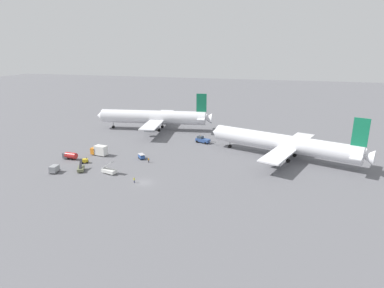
# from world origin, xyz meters

# --- Properties ---
(ground_plane) EXTENTS (600.00, 600.00, 0.00)m
(ground_plane) POSITION_xyz_m (0.00, 0.00, 0.00)
(ground_plane) COLOR slate
(airliner_at_gate_left) EXTENTS (52.77, 41.37, 16.66)m
(airliner_at_gate_left) POSITION_xyz_m (-19.22, 56.41, 5.75)
(airliner_at_gate_left) COLOR silver
(airliner_at_gate_left) RESTS_ON ground
(airliner_being_pushed) EXTENTS (53.10, 38.67, 16.50)m
(airliner_being_pushed) POSITION_xyz_m (37.00, 31.46, 5.16)
(airliner_being_pushed) COLOR silver
(airliner_being_pushed) RESTS_ON ground
(pushback_tug) EXTENTS (8.71, 4.28, 2.83)m
(pushback_tug) POSITION_xyz_m (6.63, 42.04, 1.19)
(pushback_tug) COLOR #2D4C8C
(pushback_tug) RESTS_ON ground
(gse_container_dolly_flat) EXTENTS (2.54, 3.43, 2.15)m
(gse_container_dolly_flat) POSITION_xyz_m (-28.80, -0.16, 1.17)
(gse_container_dolly_flat) COLOR slate
(gse_container_dolly_flat) RESTS_ON ground
(gse_stair_truck_yellow) EXTENTS (4.92, 3.12, 4.06)m
(gse_stair_truck_yellow) POSITION_xyz_m (-12.65, 3.47, 1.03)
(gse_stair_truck_yellow) COLOR silver
(gse_stair_truck_yellow) RESTS_ON ground
(gse_catering_truck_tall) EXTENTS (6.16, 3.34, 3.50)m
(gse_catering_truck_tall) POSITION_xyz_m (-24.23, 17.75, 1.76)
(gse_catering_truck_tall) COLOR orange
(gse_catering_truck_tall) RESTS_ON ground
(gse_gpu_cart_small) EXTENTS (2.56, 2.30, 1.90)m
(gse_gpu_cart_small) POSITION_xyz_m (-24.66, 9.49, 0.79)
(gse_gpu_cart_small) COLOR gold
(gse_gpu_cart_small) RESTS_ON ground
(gse_fuel_bowser_stubby) EXTENTS (5.01, 2.26, 2.40)m
(gse_fuel_bowser_stubby) POSITION_xyz_m (-31.59, 11.44, 1.33)
(gse_fuel_bowser_stubby) COLOR red
(gse_fuel_bowser_stubby) RESTS_ON ground
(gse_baggage_cart_near_cluster) EXTENTS (3.02, 3.07, 1.71)m
(gse_baggage_cart_near_cluster) POSITION_xyz_m (-8.64, 17.99, 0.86)
(gse_baggage_cart_near_cluster) COLOR #2D5199
(gse_baggage_cart_near_cluster) RESTS_ON ground
(gse_belt_loader_portside) EXTENTS (3.44, 4.94, 3.02)m
(gse_belt_loader_portside) POSITION_xyz_m (-21.91, 3.02, 0.83)
(gse_belt_loader_portside) COLOR #666B4C
(gse_belt_loader_portside) RESTS_ON ground
(ground_crew_marshaller_foreground) EXTENTS (0.47, 0.36, 1.62)m
(ground_crew_marshaller_foreground) POSITION_xyz_m (-2.51, -0.93, 0.84)
(ground_crew_marshaller_foreground) COLOR #2D3351
(ground_crew_marshaller_foreground) RESTS_ON ground
(ground_crew_wing_walker_right) EXTENTS (0.36, 0.36, 1.61)m
(ground_crew_wing_walker_right) POSITION_xyz_m (-4.96, 15.36, 0.84)
(ground_crew_wing_walker_right) COLOR black
(ground_crew_wing_walker_right) RESTS_ON ground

